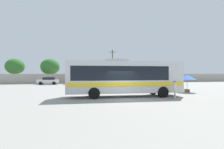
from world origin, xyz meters
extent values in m
plane|color=gray|center=(0.00, 10.00, 0.00)|extent=(300.00, 300.00, 0.00)
cube|color=#9E998C|center=(0.00, 27.03, 1.09)|extent=(80.00, 0.30, 2.18)
cube|color=silver|center=(0.67, 1.78, 1.95)|extent=(11.35, 3.31, 3.02)
cube|color=black|center=(0.11, 1.82, 2.31)|extent=(9.34, 3.20, 1.33)
cube|color=yellow|center=(0.67, 1.78, 1.29)|extent=(11.13, 3.32, 0.42)
cube|color=#19212D|center=(6.27, 1.40, 2.50)|extent=(0.20, 2.29, 1.57)
cube|color=yellow|center=(6.28, 1.40, 0.80)|extent=(0.23, 2.50, 0.72)
cube|color=#B2B2B2|center=(-0.17, 1.84, 3.58)|extent=(2.29, 1.55, 0.24)
cylinder|color=black|center=(4.22, 2.76, 0.52)|extent=(1.06, 0.37, 1.04)
cylinder|color=black|center=(4.05, 0.32, 0.52)|extent=(1.06, 0.37, 1.04)
cylinder|color=black|center=(-2.32, 3.21, 0.52)|extent=(1.06, 0.37, 1.04)
cylinder|color=black|center=(-2.49, 0.77, 0.52)|extent=(1.06, 0.37, 1.04)
cylinder|color=#B7B2A8|center=(4.77, -0.54, 0.38)|extent=(0.14, 0.14, 0.76)
cylinder|color=#B7B2A8|center=(4.69, -0.66, 0.38)|extent=(0.14, 0.14, 0.76)
cylinder|color=silver|center=(4.73, -0.60, 1.07)|extent=(0.44, 0.44, 0.61)
sphere|color=beige|center=(4.73, -0.60, 1.47)|extent=(0.21, 0.21, 0.21)
cylinder|color=navy|center=(4.73, -0.60, 1.57)|extent=(0.22, 0.22, 0.06)
cylinder|color=gray|center=(9.41, 4.04, 1.04)|extent=(0.05, 0.05, 2.08)
cone|color=blue|center=(9.41, 4.04, 1.84)|extent=(2.14, 2.14, 0.59)
cube|color=brown|center=(9.41, 4.04, 0.18)|extent=(0.49, 0.49, 0.36)
cube|color=silver|center=(-8.97, 23.70, 0.65)|extent=(4.24, 2.04, 0.66)
cube|color=black|center=(-8.77, 23.69, 1.25)|extent=(2.37, 1.79, 0.54)
cylinder|color=black|center=(-10.31, 22.90, 0.32)|extent=(0.65, 0.26, 0.64)
cylinder|color=black|center=(-10.20, 24.66, 0.32)|extent=(0.65, 0.26, 0.64)
cylinder|color=black|center=(-7.75, 22.75, 0.32)|extent=(0.65, 0.26, 0.64)
cylinder|color=black|center=(-7.64, 24.51, 0.32)|extent=(0.65, 0.26, 0.64)
cube|color=red|center=(-3.47, 23.35, 0.63)|extent=(4.30, 2.12, 0.62)
cube|color=black|center=(-3.68, 23.33, 1.20)|extent=(2.42, 1.83, 0.51)
cylinder|color=black|center=(-2.25, 24.32, 0.32)|extent=(0.65, 0.27, 0.64)
cylinder|color=black|center=(-2.11, 22.57, 0.32)|extent=(0.65, 0.27, 0.64)
cylinder|color=black|center=(-4.83, 24.13, 0.32)|extent=(0.65, 0.27, 0.64)
cylinder|color=black|center=(-4.69, 22.37, 0.32)|extent=(0.65, 0.27, 0.64)
cube|color=red|center=(2.38, 23.59, 0.64)|extent=(4.16, 1.91, 0.65)
cube|color=black|center=(2.18, 23.59, 1.23)|extent=(2.30, 1.72, 0.53)
cylinder|color=black|center=(3.63, 24.51, 0.32)|extent=(0.65, 0.24, 0.64)
cylinder|color=black|center=(3.68, 22.75, 0.32)|extent=(0.65, 0.24, 0.64)
cylinder|color=black|center=(1.09, 24.44, 0.32)|extent=(0.65, 0.24, 0.64)
cylinder|color=black|center=(1.13, 22.68, 0.32)|extent=(0.65, 0.24, 0.64)
cylinder|color=#4C3823|center=(6.28, 30.32, 4.25)|extent=(0.24, 0.24, 8.49)
cube|color=#473321|center=(6.28, 30.32, 7.89)|extent=(1.80, 0.24, 0.12)
cylinder|color=brown|center=(-17.36, 31.71, 1.23)|extent=(0.32, 0.32, 2.46)
ellipsoid|color=#2D6628|center=(-17.36, 31.71, 3.98)|extent=(4.36, 4.36, 3.70)
cylinder|color=brown|center=(-9.24, 30.50, 1.17)|extent=(0.32, 0.32, 2.33)
ellipsoid|color=#2D6628|center=(-9.24, 30.50, 3.92)|extent=(4.52, 4.52, 3.85)
camera|label=1|loc=(-4.60, -15.08, 2.31)|focal=28.60mm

